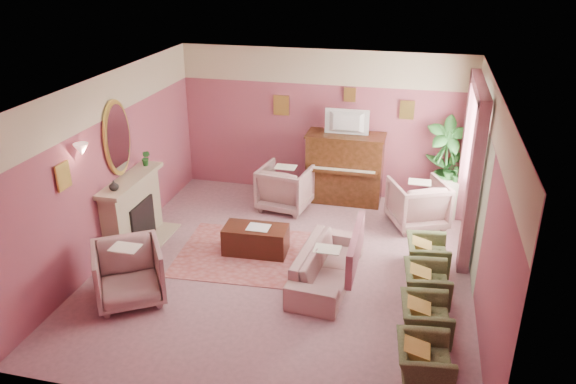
% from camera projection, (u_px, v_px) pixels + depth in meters
% --- Properties ---
extents(floor, '(5.50, 6.00, 0.01)m').
position_uv_depth(floor, '(285.00, 268.00, 8.55)').
color(floor, gray).
rests_on(floor, ground).
extents(ceiling, '(5.50, 6.00, 0.01)m').
position_uv_depth(ceiling, '(285.00, 86.00, 7.43)').
color(ceiling, white).
rests_on(ceiling, wall_back).
extents(wall_back, '(5.50, 0.02, 2.80)m').
position_uv_depth(wall_back, '(323.00, 124.00, 10.66)').
color(wall_back, '#743B54').
rests_on(wall_back, floor).
extents(wall_front, '(5.50, 0.02, 2.80)m').
position_uv_depth(wall_front, '(209.00, 302.00, 5.32)').
color(wall_front, '#743B54').
rests_on(wall_front, floor).
extents(wall_left, '(0.02, 6.00, 2.80)m').
position_uv_depth(wall_left, '(111.00, 167.00, 8.58)').
color(wall_left, '#743B54').
rests_on(wall_left, floor).
extents(wall_right, '(0.02, 6.00, 2.80)m').
position_uv_depth(wall_right, '(487.00, 202.00, 7.40)').
color(wall_right, '#743B54').
rests_on(wall_right, floor).
extents(picture_rail_band, '(5.50, 0.01, 0.65)m').
position_uv_depth(picture_rail_band, '(324.00, 67.00, 10.22)').
color(picture_rail_band, beige).
rests_on(picture_rail_band, wall_back).
extents(stripe_panel, '(0.01, 3.00, 2.15)m').
position_uv_depth(stripe_panel, '(476.00, 187.00, 8.69)').
color(stripe_panel, '#AEBD9F').
rests_on(stripe_panel, wall_right).
extents(fireplace_surround, '(0.30, 1.40, 1.10)m').
position_uv_depth(fireplace_surround, '(133.00, 212.00, 9.07)').
color(fireplace_surround, tan).
rests_on(fireplace_surround, floor).
extents(fireplace_inset, '(0.18, 0.72, 0.68)m').
position_uv_depth(fireplace_inset, '(139.00, 221.00, 9.11)').
color(fireplace_inset, black).
rests_on(fireplace_inset, floor).
extents(fire_ember, '(0.06, 0.54, 0.10)m').
position_uv_depth(fire_ember, '(143.00, 231.00, 9.17)').
color(fire_ember, '#FF5425').
rests_on(fire_ember, floor).
extents(mantel_shelf, '(0.40, 1.55, 0.07)m').
position_uv_depth(mantel_shelf, '(130.00, 180.00, 8.83)').
color(mantel_shelf, tan).
rests_on(mantel_shelf, fireplace_surround).
extents(hearth, '(0.55, 1.50, 0.02)m').
position_uv_depth(hearth, '(147.00, 243.00, 9.24)').
color(hearth, tan).
rests_on(hearth, floor).
extents(mirror_frame, '(0.04, 0.72, 1.20)m').
position_uv_depth(mirror_frame, '(117.00, 138.00, 8.59)').
color(mirror_frame, '#DCC955').
rests_on(mirror_frame, wall_left).
extents(mirror_glass, '(0.01, 0.60, 1.06)m').
position_uv_depth(mirror_glass, '(118.00, 138.00, 8.58)').
color(mirror_glass, silver).
rests_on(mirror_glass, wall_left).
extents(sconce_shade, '(0.20, 0.20, 0.16)m').
position_uv_depth(sconce_shade, '(81.00, 149.00, 7.56)').
color(sconce_shade, '#FFB6A1').
rests_on(sconce_shade, wall_left).
extents(piano, '(1.40, 0.60, 1.30)m').
position_uv_depth(piano, '(345.00, 169.00, 10.57)').
color(piano, '#40210F').
rests_on(piano, floor).
extents(piano_keyshelf, '(1.30, 0.12, 0.06)m').
position_uv_depth(piano_keyshelf, '(342.00, 172.00, 10.23)').
color(piano_keyshelf, '#40210F').
rests_on(piano_keyshelf, piano).
extents(piano_keys, '(1.20, 0.08, 0.02)m').
position_uv_depth(piano_keys, '(342.00, 170.00, 10.21)').
color(piano_keys, beige).
rests_on(piano_keys, piano).
extents(piano_top, '(1.45, 0.65, 0.04)m').
position_uv_depth(piano_top, '(346.00, 135.00, 10.31)').
color(piano_top, '#40210F').
rests_on(piano_top, piano).
extents(television, '(0.80, 0.12, 0.48)m').
position_uv_depth(television, '(346.00, 121.00, 10.14)').
color(television, black).
rests_on(television, piano).
extents(print_back_left, '(0.30, 0.03, 0.38)m').
position_uv_depth(print_back_left, '(281.00, 105.00, 10.67)').
color(print_back_left, '#DCC955').
rests_on(print_back_left, wall_back).
extents(print_back_right, '(0.26, 0.03, 0.34)m').
position_uv_depth(print_back_right, '(407.00, 110.00, 10.14)').
color(print_back_right, '#DCC955').
rests_on(print_back_right, wall_back).
extents(print_back_mid, '(0.22, 0.03, 0.26)m').
position_uv_depth(print_back_mid, '(350.00, 95.00, 10.28)').
color(print_back_mid, '#DCC955').
rests_on(print_back_mid, wall_back).
extents(print_left_wall, '(0.03, 0.28, 0.36)m').
position_uv_depth(print_left_wall, '(63.00, 176.00, 7.38)').
color(print_left_wall, '#DCC955').
rests_on(print_left_wall, wall_left).
extents(window_blind, '(0.03, 1.40, 1.80)m').
position_uv_depth(window_blind, '(478.00, 143.00, 8.67)').
color(window_blind, silver).
rests_on(window_blind, wall_right).
extents(curtain_left, '(0.16, 0.34, 2.60)m').
position_uv_depth(curtain_left, '(473.00, 189.00, 8.03)').
color(curtain_left, '#9A5264').
rests_on(curtain_left, floor).
extents(curtain_right, '(0.16, 0.34, 2.60)m').
position_uv_depth(curtain_right, '(466.00, 148.00, 9.67)').
color(curtain_right, '#9A5264').
rests_on(curtain_right, floor).
extents(pelmet, '(0.16, 2.20, 0.16)m').
position_uv_depth(pelmet, '(480.00, 88.00, 8.34)').
color(pelmet, '#9A5264').
rests_on(pelmet, wall_right).
extents(mantel_plant, '(0.16, 0.16, 0.28)m').
position_uv_depth(mantel_plant, '(146.00, 158.00, 9.25)').
color(mantel_plant, '#286C29').
rests_on(mantel_plant, mantel_shelf).
extents(mantel_vase, '(0.16, 0.16, 0.16)m').
position_uv_depth(mantel_vase, '(114.00, 186.00, 8.34)').
color(mantel_vase, beige).
rests_on(mantel_vase, mantel_shelf).
extents(area_rug, '(2.60, 1.95, 0.01)m').
position_uv_depth(area_rug, '(258.00, 255.00, 8.90)').
color(area_rug, '#A75657').
rests_on(area_rug, floor).
extents(coffee_table, '(1.02, 0.54, 0.45)m').
position_uv_depth(coffee_table, '(256.00, 240.00, 8.89)').
color(coffee_table, '#39190F').
rests_on(coffee_table, floor).
extents(table_paper, '(0.35, 0.28, 0.01)m').
position_uv_depth(table_paper, '(258.00, 227.00, 8.79)').
color(table_paper, white).
rests_on(table_paper, coffee_table).
extents(sofa, '(0.62, 1.85, 0.75)m').
position_uv_depth(sofa, '(327.00, 259.00, 8.06)').
color(sofa, tan).
rests_on(sofa, floor).
extents(sofa_throw, '(0.09, 1.40, 0.52)m').
position_uv_depth(sofa_throw, '(355.00, 248.00, 7.89)').
color(sofa_throw, '#9A5264').
rests_on(sofa_throw, sofa).
extents(floral_armchair_left, '(0.88, 0.88, 0.92)m').
position_uv_depth(floral_armchair_left, '(286.00, 185.00, 10.34)').
color(floral_armchair_left, tan).
rests_on(floral_armchair_left, floor).
extents(floral_armchair_right, '(0.88, 0.88, 0.92)m').
position_uv_depth(floral_armchair_right, '(418.00, 201.00, 9.68)').
color(floral_armchair_right, tan).
rests_on(floral_armchair_right, floor).
extents(floral_armchair_front, '(0.88, 0.88, 0.92)m').
position_uv_depth(floral_armchair_front, '(128.00, 271.00, 7.60)').
color(floral_armchair_front, tan).
rests_on(floral_armchair_front, floor).
extents(olive_chair_a, '(0.50, 0.71, 0.61)m').
position_uv_depth(olive_chair_a, '(425.00, 356.00, 6.25)').
color(olive_chair_a, '#4E5934').
rests_on(olive_chair_a, floor).
extents(olive_chair_b, '(0.50, 0.71, 0.61)m').
position_uv_depth(olive_chair_b, '(426.00, 313.00, 6.98)').
color(olive_chair_b, '#4E5934').
rests_on(olive_chair_b, floor).
extents(olive_chair_c, '(0.50, 0.71, 0.61)m').
position_uv_depth(olive_chair_c, '(427.00, 278.00, 7.71)').
color(olive_chair_c, '#4E5934').
rests_on(olive_chair_c, floor).
extents(olive_chair_d, '(0.50, 0.71, 0.61)m').
position_uv_depth(olive_chair_d, '(427.00, 250.00, 8.44)').
color(olive_chair_d, '#4E5934').
rests_on(olive_chair_d, floor).
extents(side_table, '(0.52, 0.52, 0.70)m').
position_uv_depth(side_table, '(446.00, 197.00, 10.12)').
color(side_table, white).
rests_on(side_table, floor).
extents(side_plant_big, '(0.30, 0.30, 0.34)m').
position_uv_depth(side_plant_big, '(450.00, 170.00, 9.91)').
color(side_plant_big, '#286C29').
rests_on(side_plant_big, side_table).
extents(side_plant_small, '(0.16, 0.16, 0.28)m').
position_uv_depth(side_plant_small, '(457.00, 174.00, 9.80)').
color(side_plant_small, '#286C29').
rests_on(side_plant_small, side_table).
extents(palm_pot, '(0.34, 0.34, 0.34)m').
position_uv_depth(palm_pot, '(441.00, 202.00, 10.33)').
color(palm_pot, '#B25F44').
rests_on(palm_pot, floor).
extents(palm_plant, '(0.76, 0.76, 1.44)m').
position_uv_depth(palm_plant, '(446.00, 157.00, 9.97)').
color(palm_plant, '#286C29').
rests_on(palm_plant, palm_pot).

